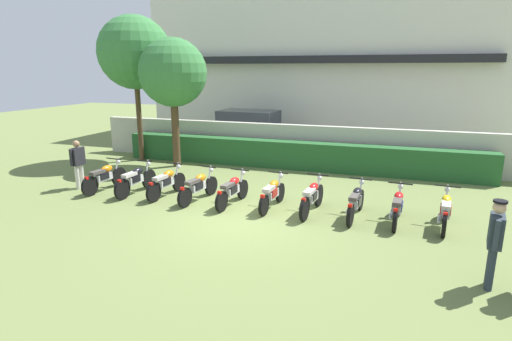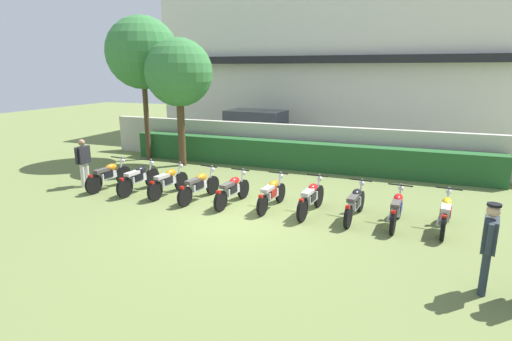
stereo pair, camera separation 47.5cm
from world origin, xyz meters
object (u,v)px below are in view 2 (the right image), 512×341
at_px(motorcycle_in_row_0, 109,175).
at_px(motorcycle_in_row_1, 139,178).
at_px(motorcycle_in_row_8, 397,209).
at_px(parked_car, 259,131).
at_px(tree_far_side, 179,73).
at_px(motorcycle_in_row_4, 232,190).
at_px(tree_near_inspector, 142,53).
at_px(officer_0, 489,241).
at_px(inspector_person, 83,159).
at_px(motorcycle_in_row_6, 311,198).
at_px(motorcycle_in_row_3, 199,186).
at_px(motorcycle_in_row_9, 445,213).
at_px(motorcycle_in_row_5, 272,193).
at_px(motorcycle_in_row_2, 168,181).
at_px(motorcycle_in_row_7, 355,203).

distance_m(motorcycle_in_row_0, motorcycle_in_row_1, 1.14).
bearing_deg(motorcycle_in_row_8, parked_car, 44.42).
bearing_deg(tree_far_side, motorcycle_in_row_4, -43.91).
height_order(tree_near_inspector, officer_0, tree_near_inspector).
bearing_deg(officer_0, tree_far_side, -23.37).
relative_size(tree_far_side, officer_0, 3.05).
distance_m(motorcycle_in_row_1, motorcycle_in_row_8, 7.69).
xyz_separation_m(tree_near_inspector, inspector_person, (0.58, -4.32, -3.49)).
relative_size(motorcycle_in_row_0, motorcycle_in_row_6, 0.98).
distance_m(tree_near_inspector, motorcycle_in_row_0, 6.02).
height_order(motorcycle_in_row_3, motorcycle_in_row_4, motorcycle_in_row_3).
height_order(motorcycle_in_row_0, motorcycle_in_row_9, motorcycle_in_row_0).
distance_m(motorcycle_in_row_9, officer_0, 2.87).
relative_size(motorcycle_in_row_6, motorcycle_in_row_8, 1.07).
distance_m(motorcycle_in_row_5, motorcycle_in_row_9, 4.38).
bearing_deg(motorcycle_in_row_9, tree_far_side, 75.22).
bearing_deg(inspector_person, motorcycle_in_row_2, 2.63).
bearing_deg(inspector_person, motorcycle_in_row_6, 0.75).
xyz_separation_m(motorcycle_in_row_0, motorcycle_in_row_8, (8.82, -0.01, -0.01)).
relative_size(parked_car, motorcycle_in_row_8, 2.58).
relative_size(tree_far_side, motorcycle_in_row_1, 2.61).
bearing_deg(inspector_person, motorcycle_in_row_1, 2.26).
bearing_deg(motorcycle_in_row_7, officer_0, -131.88).
height_order(tree_far_side, officer_0, tree_far_side).
height_order(inspector_person, officer_0, officer_0).
bearing_deg(motorcycle_in_row_0, motorcycle_in_row_3, -84.30).
height_order(parked_car, motorcycle_in_row_8, parked_car).
xyz_separation_m(motorcycle_in_row_0, motorcycle_in_row_3, (3.29, 0.02, -0.01)).
bearing_deg(motorcycle_in_row_2, motorcycle_in_row_0, 99.30).
distance_m(tree_near_inspector, motorcycle_in_row_5, 9.13).
relative_size(motorcycle_in_row_9, officer_0, 1.12).
distance_m(motorcycle_in_row_3, motorcycle_in_row_9, 6.63).
distance_m(motorcycle_in_row_2, motorcycle_in_row_3, 1.12).
xyz_separation_m(motorcycle_in_row_3, inspector_person, (-4.23, -0.06, 0.48)).
bearing_deg(officer_0, motorcycle_in_row_5, -20.36).
height_order(motorcycle_in_row_6, officer_0, officer_0).
relative_size(parked_car, motorcycle_in_row_6, 2.40).
relative_size(tree_near_inspector, motorcycle_in_row_0, 3.14).
height_order(tree_far_side, motorcycle_in_row_9, tree_far_side).
relative_size(parked_car, motorcycle_in_row_2, 2.52).
distance_m(motorcycle_in_row_0, motorcycle_in_row_2, 2.18).
bearing_deg(motorcycle_in_row_5, motorcycle_in_row_9, -85.79).
height_order(parked_car, motorcycle_in_row_1, parked_car).
relative_size(motorcycle_in_row_4, motorcycle_in_row_7, 0.97).
bearing_deg(motorcycle_in_row_5, motorcycle_in_row_8, -86.85).
distance_m(motorcycle_in_row_2, motorcycle_in_row_8, 6.64).
height_order(motorcycle_in_row_1, motorcycle_in_row_3, motorcycle_in_row_1).
relative_size(tree_far_side, motorcycle_in_row_5, 2.74).
relative_size(motorcycle_in_row_5, motorcycle_in_row_8, 1.02).
distance_m(motorcycle_in_row_0, motorcycle_in_row_9, 9.92).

